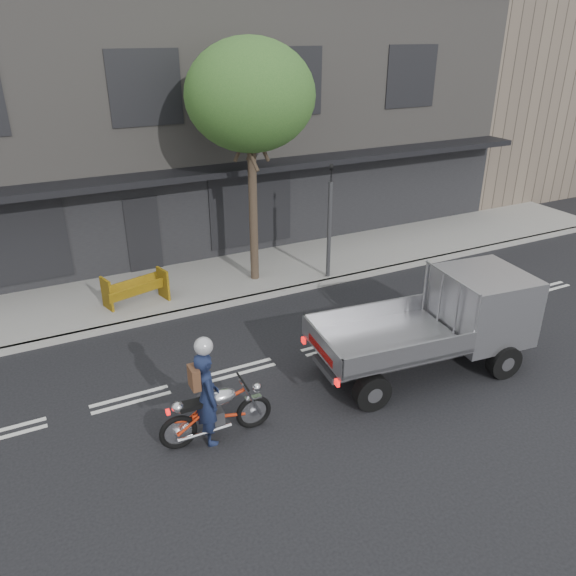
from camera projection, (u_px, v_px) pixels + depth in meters
The scene contains 11 objects.
ground at pixel (240, 370), 12.40m from camera, with size 80.00×80.00×0.00m, color black.
sidewalk at pixel (178, 288), 16.18m from camera, with size 32.00×3.20×0.15m, color gray.
kerb at pixel (196, 310), 14.89m from camera, with size 32.00×0.20×0.15m, color gray.
building_main at pixel (115, 118), 19.89m from camera, with size 26.00×10.00×8.00m, color slate.
building_neighbour at pixel (526, 70), 27.60m from camera, with size 14.00×10.00×10.00m, color brown.
street_tree at pixel (250, 96), 14.49m from camera, with size 3.40×3.40×6.74m.
traffic_light_pole at pixel (329, 228), 16.13m from camera, with size 0.12×0.12×3.50m.
motorcycle at pixel (216, 411), 10.17m from camera, with size 2.14×0.62×1.10m.
rider at pixel (207, 398), 9.96m from camera, with size 0.67×0.44×1.83m, color #161F3D.
flatbed_ute at pixel (466, 312), 12.24m from camera, with size 4.91×2.41×2.19m.
construction_barrier at pixel (138, 291), 14.73m from camera, with size 1.60×0.64×0.90m, color #FBB60D, non-canonical shape.
Camera 1 is at (-3.75, -9.85, 6.87)m, focal length 35.00 mm.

